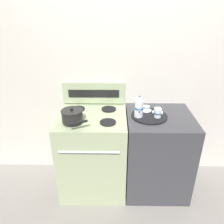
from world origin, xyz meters
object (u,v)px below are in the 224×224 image
Objects in this scene: stove at (93,152)px; teacup_left at (158,110)px; teapot at (139,107)px; teacup_right at (146,108)px; serving_tray at (149,116)px; creamer_jug at (158,113)px; saucepan at (72,116)px.

teacup_left is (0.66, 0.06, 0.48)m from stove.
teapot is 1.99× the size of teacup_right.
serving_tray is (0.57, -0.01, 0.45)m from stove.
teacup_left is 1.00× the size of teacup_right.
stove is 0.81m from creamer_jug.
teapot is at bearing -167.46° from serving_tray.
saucepan is 1.42× the size of teapot.
stove is 2.54× the size of serving_tray.
stove is at bearing 41.77° from saucepan.
creamer_jug reaches higher than teacup_right.
teapot reaches higher than stove.
creamer_jug reaches higher than teacup_left.
serving_tray is at bearing -80.52° from teacup_right.
stove is 0.82m from teacup_left.
creamer_jug is at bearing -57.43° from teacup_right.
teapot is at bearing 176.84° from creamer_jug.
stove is at bearing 176.11° from teapot.
stove is at bearing 176.31° from creamer_jug.
serving_tray is 1.63× the size of teapot.
stove is at bearing -169.56° from teacup_right.
teacup_right is at bearing 55.51° from teapot.
teapot is (0.46, -0.03, 0.56)m from stove.
serving_tray reaches higher than stove.
teapot is (0.62, 0.11, 0.04)m from saucepan.
creamer_jug is (0.80, 0.10, -0.02)m from saucepan.
teacup_left is at bearing 13.73° from saucepan.
stove is 4.14× the size of teapot.
teacup_left reaches higher than serving_tray.
teacup_left is (0.20, 0.09, -0.08)m from teapot.
creamer_jug is (0.09, -0.14, 0.02)m from teacup_right.
stove is 8.27× the size of teacup_right.
stove is 10.79× the size of creamer_jug.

